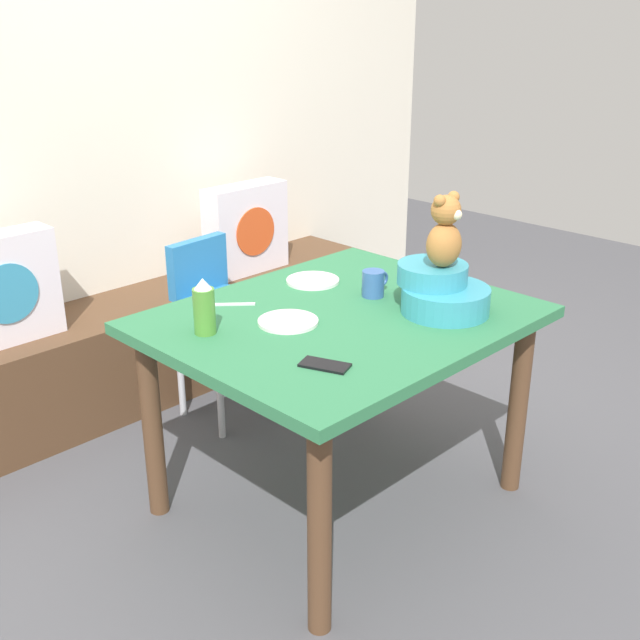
% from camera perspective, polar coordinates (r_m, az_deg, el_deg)
% --- Properties ---
extents(ground_plane, '(8.00, 8.00, 0.00)m').
position_cam_1_polar(ground_plane, '(3.00, 1.39, -12.81)').
color(ground_plane, '#4C4C51').
extents(back_wall, '(4.40, 0.10, 2.60)m').
position_cam_1_polar(back_wall, '(3.70, -16.36, 14.73)').
color(back_wall, silver).
rests_on(back_wall, ground_plane).
extents(window_bench, '(2.60, 0.44, 0.46)m').
position_cam_1_polar(window_bench, '(3.75, -12.58, -1.86)').
color(window_bench, brown).
rests_on(window_bench, ground_plane).
extents(pillow_floral_left, '(0.44, 0.15, 0.44)m').
position_cam_1_polar(pillow_floral_left, '(3.31, -22.27, 2.08)').
color(pillow_floral_left, silver).
rests_on(pillow_floral_left, window_bench).
extents(pillow_floral_right, '(0.44, 0.15, 0.44)m').
position_cam_1_polar(pillow_floral_right, '(3.93, -5.42, 6.63)').
color(pillow_floral_right, silver).
rests_on(pillow_floral_right, window_bench).
extents(dining_table, '(1.21, 1.00, 0.74)m').
position_cam_1_polar(dining_table, '(2.69, 1.51, -1.58)').
color(dining_table, '#2D7247').
rests_on(dining_table, ground_plane).
extents(highchair, '(0.34, 0.47, 0.79)m').
position_cam_1_polar(highchair, '(3.37, -7.31, 1.06)').
color(highchair, '#2672B2').
rests_on(highchair, ground_plane).
extents(infant_seat_teal, '(0.30, 0.33, 0.16)m').
position_cam_1_polar(infant_seat_teal, '(2.69, 8.81, 2.09)').
color(infant_seat_teal, teal).
rests_on(infant_seat_teal, dining_table).
extents(teddy_bear, '(0.13, 0.12, 0.25)m').
position_cam_1_polar(teddy_bear, '(2.62, 9.08, 6.33)').
color(teddy_bear, '#AB6F36').
rests_on(teddy_bear, infant_seat_teal).
extents(ketchup_bottle, '(0.07, 0.07, 0.18)m').
position_cam_1_polar(ketchup_bottle, '(2.49, -8.45, 0.90)').
color(ketchup_bottle, '#4C8C33').
rests_on(ketchup_bottle, dining_table).
extents(coffee_mug, '(0.12, 0.08, 0.09)m').
position_cam_1_polar(coffee_mug, '(2.81, 3.93, 2.69)').
color(coffee_mug, '#335999').
rests_on(coffee_mug, dining_table).
extents(dinner_plate_near, '(0.20, 0.20, 0.01)m').
position_cam_1_polar(dinner_plate_near, '(2.96, -0.54, 2.89)').
color(dinner_plate_near, white).
rests_on(dinner_plate_near, dining_table).
extents(dinner_plate_far, '(0.20, 0.20, 0.01)m').
position_cam_1_polar(dinner_plate_far, '(2.57, -2.34, -0.11)').
color(dinner_plate_far, white).
rests_on(dinner_plate_far, dining_table).
extents(cell_phone, '(0.12, 0.16, 0.01)m').
position_cam_1_polar(cell_phone, '(2.27, 0.35, -3.30)').
color(cell_phone, black).
rests_on(cell_phone, dining_table).
extents(table_fork, '(0.14, 0.13, 0.01)m').
position_cam_1_polar(table_fork, '(2.75, -6.52, 1.14)').
color(table_fork, silver).
rests_on(table_fork, dining_table).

